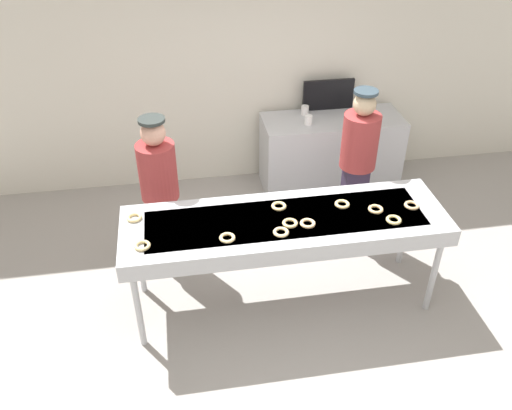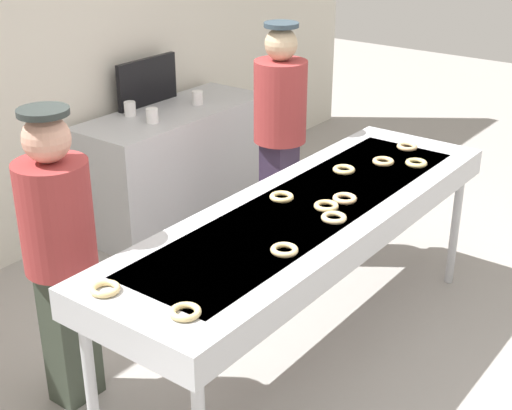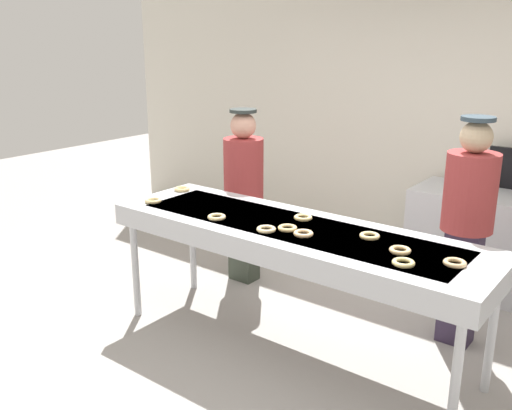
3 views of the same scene
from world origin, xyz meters
name	(u,v)px [view 3 (image 3 of 3)]	position (x,y,z in m)	size (l,w,h in m)	color
ground_plane	(291,348)	(0.00, 0.00, 0.00)	(16.00, 16.00, 0.00)	#9E9993
back_wall	(428,112)	(0.00, 2.35, 1.49)	(8.00, 0.12, 2.99)	silver
fryer_conveyor	(293,237)	(0.00, 0.00, 0.87)	(2.79, 0.83, 0.95)	#B7BABF
plain_donut_0	(455,263)	(1.13, -0.01, 0.97)	(0.13, 0.13, 0.03)	#EDC387
plain_donut_1	(182,189)	(-1.27, 0.20, 0.97)	(0.13, 0.13, 0.03)	#F2D18A
plain_donut_2	(400,250)	(0.79, -0.02, 0.97)	(0.13, 0.13, 0.03)	#F0C785
plain_donut_3	(303,218)	(-0.02, 0.16, 0.97)	(0.13, 0.13, 0.03)	#F1D286
plain_donut_4	(266,229)	(-0.08, -0.20, 0.97)	(0.13, 0.13, 0.03)	beige
plain_donut_5	(287,228)	(0.02, -0.09, 0.97)	(0.13, 0.13, 0.03)	#EDCA83
plain_donut_6	(370,236)	(0.53, 0.10, 0.97)	(0.13, 0.13, 0.03)	#F4D288
plain_donut_7	(403,263)	(0.89, -0.19, 0.97)	(0.13, 0.13, 0.03)	#EDD584
plain_donut_8	(303,234)	(0.16, -0.12, 0.97)	(0.13, 0.13, 0.03)	#F9C88D
plain_donut_9	(217,217)	(-0.52, -0.20, 0.97)	(0.13, 0.13, 0.03)	#EDCE8C
plain_donut_10	(153,201)	(-1.20, -0.19, 0.97)	(0.13, 0.13, 0.03)	#E9CD88
worker_baker	(467,217)	(0.92, 0.84, 0.98)	(0.36, 0.36, 1.69)	#2E2339
worker_assistant	(244,185)	(-1.05, 0.77, 0.92)	(0.36, 0.36, 1.60)	#343C30
prep_counter	(507,247)	(0.98, 1.90, 0.45)	(1.65, 0.64, 0.90)	#B7BABF
paper_cup_0	(484,182)	(0.67, 2.06, 0.95)	(0.09, 0.09, 0.11)	white
paper_cup_1	(472,187)	(0.65, 1.81, 0.95)	(0.09, 0.09, 0.11)	white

